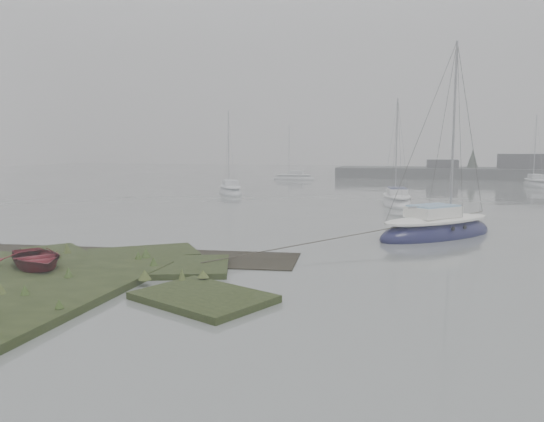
% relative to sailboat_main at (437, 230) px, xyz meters
% --- Properties ---
extents(ground, '(160.00, 160.00, 0.00)m').
position_rel_sailboat_main_xyz_m(ground, '(-7.13, 18.01, -0.30)').
color(ground, slate).
rests_on(ground, ground).
extents(sailboat_main, '(6.39, 6.51, 9.70)m').
position_rel_sailboat_main_xyz_m(sailboat_main, '(0.00, 0.00, 0.00)').
color(sailboat_main, '#14153D').
rests_on(sailboat_main, ground).
extents(sailboat_white, '(2.81, 6.10, 8.28)m').
position_rel_sailboat_main_xyz_m(sailboat_white, '(-2.17, 13.50, -0.04)').
color(sailboat_white, white).
rests_on(sailboat_white, ground).
extents(sailboat_far_a, '(4.31, 5.88, 8.00)m').
position_rel_sailboat_main_xyz_m(sailboat_far_a, '(-16.86, 19.33, -0.05)').
color(sailboat_far_a, silver).
rests_on(sailboat_far_a, ground).
extents(sailboat_far_b, '(2.27, 5.96, 8.27)m').
position_rel_sailboat_main_xyz_m(sailboat_far_b, '(11.80, 36.76, -0.04)').
color(sailboat_far_b, '#ABB2B6').
rests_on(sailboat_far_b, ground).
extents(sailboat_far_c, '(5.37, 1.83, 7.54)m').
position_rel_sailboat_main_xyz_m(sailboat_far_c, '(-15.73, 41.25, -0.07)').
color(sailboat_far_c, silver).
rests_on(sailboat_far_c, ground).
extents(dinghy, '(3.69, 3.56, 0.62)m').
position_rel_sailboat_main_xyz_m(dinghy, '(-13.14, -10.99, 0.23)').
color(dinghy, maroon).
rests_on(dinghy, marsh_bank).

